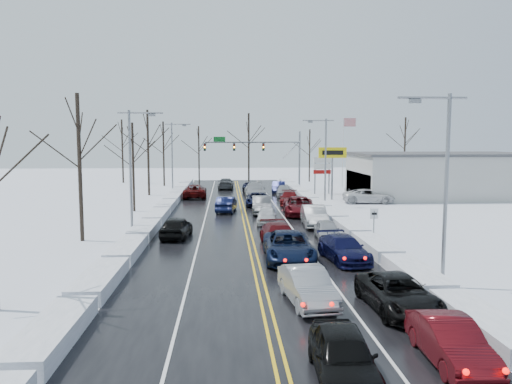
{
  "coord_description": "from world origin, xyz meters",
  "views": [
    {
      "loc": [
        -1.63,
        -40.29,
        6.96
      ],
      "look_at": [
        0.88,
        1.4,
        2.5
      ],
      "focal_mm": 35.0,
      "sensor_mm": 36.0,
      "label": 1
    }
  ],
  "objects": [
    {
      "name": "queued_car_8",
      "position": [
        1.64,
        22.22,
        0.0
      ],
      "size": [
        2.64,
        5.15,
        1.68
      ],
      "primitive_type": "imported",
      "rotation": [
        0.0,
        0.0,
        0.14
      ],
      "color": "black",
      "rests_on": "ground"
    },
    {
      "name": "streetlight_sw",
      "position": [
        -8.3,
        -4.0,
        5.31
      ],
      "size": [
        3.2,
        0.25,
        9.0
      ],
      "color": "slate",
      "rests_on": "ground"
    },
    {
      "name": "queued_car_9",
      "position": [
        5.3,
        -25.79,
        0.0
      ],
      "size": [
        1.54,
        4.26,
        1.4
      ],
      "primitive_type": "imported",
      "rotation": [
        0.0,
        0.0,
        -0.02
      ],
      "color": "#4B0A0F",
      "rests_on": "ground"
    },
    {
      "name": "queued_car_3",
      "position": [
        1.8,
        -8.62,
        0.0
      ],
      "size": [
        2.5,
        5.23,
        1.47
      ],
      "primitive_type": "imported",
      "rotation": [
        0.0,
        0.0,
        0.09
      ],
      "color": "#47090D",
      "rests_on": "ground"
    },
    {
      "name": "queued_car_6",
      "position": [
        1.61,
        11.16,
        0.0
      ],
      "size": [
        2.69,
        5.12,
        1.37
      ],
      "primitive_type": "imported",
      "rotation": [
        0.0,
        0.0,
        -0.08
      ],
      "color": "black",
      "rests_on": "ground"
    },
    {
      "name": "oncoming_car_2",
      "position": [
        -1.67,
        28.89,
        0.0
      ],
      "size": [
        2.32,
        5.29,
        1.51
      ],
      "primitive_type": "imported",
      "rotation": [
        0.0,
        0.0,
        3.1
      ],
      "color": "#47494C",
      "rests_on": "ground"
    },
    {
      "name": "oncoming_car_1",
      "position": [
        -5.32,
        18.75,
        0.0
      ],
      "size": [
        2.71,
        5.74,
        1.58
      ],
      "primitive_type": "imported",
      "rotation": [
        0.0,
        0.0,
        3.16
      ],
      "color": "#460909",
      "rests_on": "ground"
    },
    {
      "name": "tree_left_c",
      "position": [
        -10.5,
        8.0,
        5.94
      ],
      "size": [
        3.4,
        3.4,
        8.5
      ],
      "color": "#2D231C",
      "rests_on": "ground"
    },
    {
      "name": "queued_car_12",
      "position": [
        5.35,
        -6.56,
        0.0
      ],
      "size": [
        1.81,
        3.98,
        1.33
      ],
      "primitive_type": "imported",
      "rotation": [
        0.0,
        0.0,
        -0.06
      ],
      "color": "#989BA0",
      "rests_on": "ground"
    },
    {
      "name": "dealership_building",
      "position": [
        23.98,
        18.0,
        2.66
      ],
      "size": [
        20.4,
        12.4,
        5.3
      ],
      "color": "#ACACA7",
      "rests_on": "ground"
    },
    {
      "name": "queued_car_2",
      "position": [
        1.92,
        -12.4,
        0.0
      ],
      "size": [
        2.92,
        6.01,
        1.65
      ],
      "primitive_type": "imported",
      "rotation": [
        0.0,
        0.0,
        -0.03
      ],
      "color": "black",
      "rests_on": "ground"
    },
    {
      "name": "parked_car_1",
      "position": [
        17.13,
        15.96,
        0.0
      ],
      "size": [
        2.07,
        4.85,
        1.39
      ],
      "primitive_type": "imported",
      "rotation": [
        0.0,
        0.0,
        0.03
      ],
      "color": "black",
      "rests_on": "ground"
    },
    {
      "name": "oncoming_car_0",
      "position": [
        -1.62,
        7.01,
        0.0
      ],
      "size": [
        2.14,
        4.72,
        1.5
      ],
      "primitive_type": "imported",
      "rotation": [
        0.0,
        0.0,
        3.02
      ],
      "color": "black",
      "rests_on": "ground"
    },
    {
      "name": "queued_car_7",
      "position": [
        1.81,
        18.84,
        0.0
      ],
      "size": [
        2.4,
        5.9,
        1.71
      ],
      "primitive_type": "imported",
      "rotation": [
        0.0,
        0.0,
        -0.0
      ],
      "color": "#93969A",
      "rests_on": "ground"
    },
    {
      "name": "tree_far_d",
      "position": [
        12.0,
        40.5,
        5.94
      ],
      "size": [
        3.4,
        3.4,
        8.5
      ],
      "color": "#2D231C",
      "rests_on": "ground"
    },
    {
      "name": "queued_car_5",
      "position": [
        1.66,
        5.72,
        0.0
      ],
      "size": [
        1.93,
        5.01,
        1.63
      ],
      "primitive_type": "imported",
      "rotation": [
        0.0,
        0.0,
        -0.04
      ],
      "color": "#3F4244",
      "rests_on": "ground"
    },
    {
      "name": "tree_left_d",
      "position": [
        -11.2,
        22.0,
        7.33
      ],
      "size": [
        4.2,
        4.2,
        10.5
      ],
      "color": "#2D231C",
      "rests_on": "ground"
    },
    {
      "name": "tree_far_b",
      "position": [
        -6.0,
        41.0,
        6.29
      ],
      "size": [
        3.6,
        3.6,
        9.0
      ],
      "color": "#2D231C",
      "rests_on": "ground"
    },
    {
      "name": "queued_car_15",
      "position": [
        5.07,
        11.93,
        0.0
      ],
      "size": [
        2.57,
        5.06,
        1.41
      ],
      "primitive_type": "imported",
      "rotation": [
        0.0,
        0.0,
        -0.13
      ],
      "color": "#520B0D",
      "rests_on": "ground"
    },
    {
      "name": "speed_limit_sign",
      "position": [
        8.2,
        -8.0,
        1.63
      ],
      "size": [
        0.55,
        0.09,
        2.35
      ],
      "color": "slate",
      "rests_on": "ground"
    },
    {
      "name": "queued_car_1",
      "position": [
        1.77,
        -19.89,
        0.0
      ],
      "size": [
        2.13,
        4.73,
        1.51
      ],
      "primitive_type": "imported",
      "rotation": [
        0.0,
        0.0,
        0.12
      ],
      "color": "gray",
      "rests_on": "ground"
    },
    {
      "name": "oncoming_car_3",
      "position": [
        -5.16,
        -5.3,
        0.0
      ],
      "size": [
        2.24,
        4.64,
        1.53
      ],
      "primitive_type": "imported",
      "rotation": [
        0.0,
        0.0,
        3.04
      ],
      "color": "black",
      "rests_on": "ground"
    },
    {
      "name": "tree_far_a",
      "position": [
        -18.0,
        40.0,
        6.99
      ],
      "size": [
        4.0,
        4.0,
        10.0
      ],
      "color": "#2D231C",
      "rests_on": "ground"
    },
    {
      "name": "flagpole",
      "position": [
        15.17,
        30.0,
        5.93
      ],
      "size": [
        1.87,
        1.2,
        10.0
      ],
      "color": "silver",
      "rests_on": "ground"
    },
    {
      "name": "queued_car_14",
      "position": [
        5.06,
        4.63,
        0.0
      ],
      "size": [
        3.19,
        6.19,
        1.67
      ],
      "primitive_type": "imported",
      "rotation": [
        0.0,
        0.0,
        -0.07
      ],
      "color": "#520B11",
      "rests_on": "ground"
    },
    {
      "name": "tires_plus_sign",
      "position": [
        10.5,
        15.99,
        4.99
      ],
      "size": [
        3.2,
        0.34,
        6.0
      ],
      "color": "slate",
      "rests_on": "ground"
    },
    {
      "name": "road_surface",
      "position": [
        0.0,
        2.0,
        0.01
      ],
      "size": [
        14.0,
        84.0,
        0.01
      ],
      "primitive_type": "cube",
      "color": "black",
      "rests_on": "ground"
    },
    {
      "name": "streetlight_nw",
      "position": [
        -8.3,
        24.0,
        5.31
      ],
      "size": [
        3.2,
        0.25,
        9.0
      ],
      "color": "slate",
      "rests_on": "ground"
    },
    {
      "name": "used_vehicles_sign",
      "position": [
        10.5,
        22.0,
        3.32
      ],
      "size": [
        2.2,
        0.22,
        4.65
      ],
      "color": "slate",
      "rests_on": "ground"
    },
    {
      "name": "queued_car_0",
      "position": [
        1.72,
        -26.65,
        0.0
      ],
      "size": [
        1.95,
        4.42,
        1.48
      ],
      "primitive_type": "imported",
      "rotation": [
        0.0,
        0.0,
        -0.05
      ],
      "color": "black",
      "rests_on": "ground"
    },
    {
      "name": "queued_car_13",
      "position": [
        5.38,
        -1.3,
        0.0
      ],
      "size": [
        1.97,
        5.08,
        1.65
      ],
      "primitive_type": "imported",
      "rotation": [
        0.0,
        0.0,
        -0.04
      ],
      "color": "gray",
      "rests_on": "ground"
    },
    {
      "name": "tree_left_b",
      "position": [
        -11.5,
        -6.0,
        6.99
      ],
      "size": [
        4.0,
        4.0,
        10.0
      ],
      "color": "#2D231C",
      "rests_on": "ground"
    },
    {
      "name": "streetlight_se",
      "position": [
        8.3,
        -18.0,
        5.31
      ],
      "size": [
        3.2,
        0.25,
        9.0
      ],
      "color": "slate",
      "rests_on": "ground"
    },
    {
      "name": "ground",
      "position": [
        0.0,
        0.0,
        0.0
      ],
      "size": [
        160.0,
        160.0,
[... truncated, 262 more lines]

